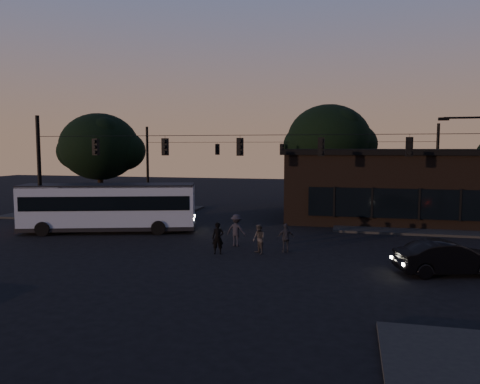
% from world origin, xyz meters
% --- Properties ---
extents(ground, '(120.00, 120.00, 0.00)m').
position_xyz_m(ground, '(0.00, 0.00, 0.00)').
color(ground, black).
rests_on(ground, ground).
extents(sidewalk_far_right, '(14.00, 10.00, 0.15)m').
position_xyz_m(sidewalk_far_right, '(12.00, 14.00, 0.07)').
color(sidewalk_far_right, black).
rests_on(sidewalk_far_right, ground).
extents(sidewalk_far_left, '(14.00, 10.00, 0.15)m').
position_xyz_m(sidewalk_far_left, '(-14.00, 14.00, 0.07)').
color(sidewalk_far_left, black).
rests_on(sidewalk_far_left, ground).
extents(building, '(15.40, 10.41, 5.40)m').
position_xyz_m(building, '(9.00, 15.97, 2.71)').
color(building, black).
rests_on(building, ground).
extents(tree_behind, '(7.60, 7.60, 9.43)m').
position_xyz_m(tree_behind, '(4.00, 22.00, 6.19)').
color(tree_behind, black).
rests_on(tree_behind, ground).
extents(tree_left, '(6.40, 6.40, 8.30)m').
position_xyz_m(tree_left, '(-14.00, 13.00, 5.57)').
color(tree_left, black).
rests_on(tree_left, ground).
extents(signal_rig_near, '(26.24, 0.30, 7.50)m').
position_xyz_m(signal_rig_near, '(0.00, 4.00, 4.45)').
color(signal_rig_near, black).
rests_on(signal_rig_near, ground).
extents(signal_rig_far, '(26.24, 0.30, 7.50)m').
position_xyz_m(signal_rig_far, '(0.00, 20.00, 4.20)').
color(signal_rig_far, black).
rests_on(signal_rig_far, ground).
extents(bus, '(11.41, 5.71, 3.14)m').
position_xyz_m(bus, '(-9.24, 5.81, 1.76)').
color(bus, '#808CA3').
rests_on(bus, ground).
extents(car, '(4.73, 2.77, 1.47)m').
position_xyz_m(car, '(10.31, -0.17, 0.74)').
color(car, black).
rests_on(car, ground).
extents(pedestrian_a, '(0.66, 0.49, 1.66)m').
position_xyz_m(pedestrian_a, '(-0.54, 1.33, 0.83)').
color(pedestrian_a, black).
rests_on(pedestrian_a, ground).
extents(pedestrian_b, '(0.93, 0.96, 1.55)m').
position_xyz_m(pedestrian_b, '(1.53, 1.85, 0.78)').
color(pedestrian_b, '#2F2C2A').
rests_on(pedestrian_b, ground).
extents(pedestrian_c, '(0.98, 0.66, 1.54)m').
position_xyz_m(pedestrian_c, '(2.84, 2.52, 0.77)').
color(pedestrian_c, black).
rests_on(pedestrian_c, ground).
extents(pedestrian_d, '(1.26, 0.87, 1.79)m').
position_xyz_m(pedestrian_d, '(-0.08, 3.49, 0.90)').
color(pedestrian_d, black).
rests_on(pedestrian_d, ground).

